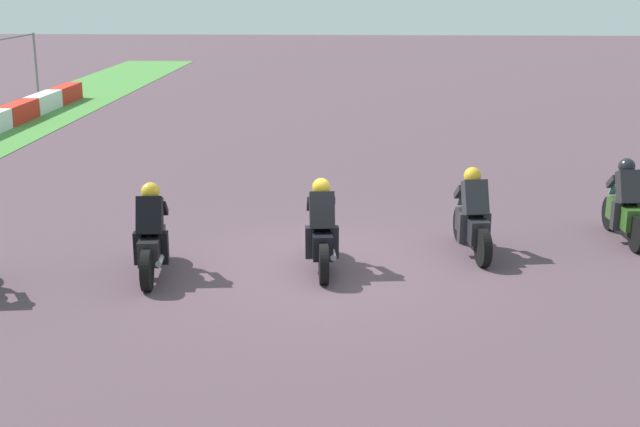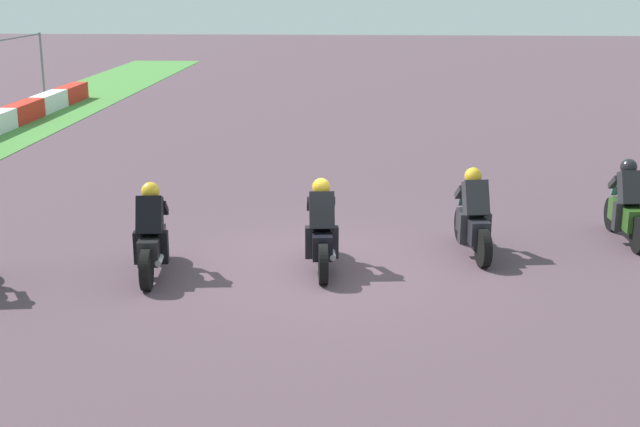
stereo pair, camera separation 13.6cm
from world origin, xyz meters
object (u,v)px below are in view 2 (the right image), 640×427
(rider_lane_a, at_px, (627,208))
(rider_lane_d, at_px, (152,238))
(rider_lane_b, at_px, (473,219))
(rider_lane_c, at_px, (322,233))

(rider_lane_a, bearing_deg, rider_lane_d, 102.57)
(rider_lane_b, relative_size, rider_lane_d, 1.00)
(rider_lane_c, bearing_deg, rider_lane_b, -74.85)
(rider_lane_b, relative_size, rider_lane_c, 1.00)
(rider_lane_a, height_order, rider_lane_c, same)
(rider_lane_d, bearing_deg, rider_lane_b, -81.06)
(rider_lane_c, bearing_deg, rider_lane_d, 93.72)
(rider_lane_a, height_order, rider_lane_d, same)
(rider_lane_b, bearing_deg, rider_lane_d, 96.32)
(rider_lane_a, relative_size, rider_lane_c, 1.00)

